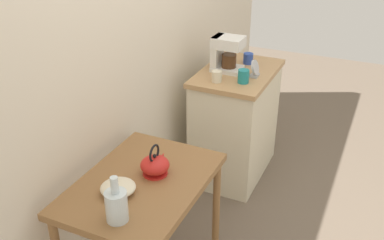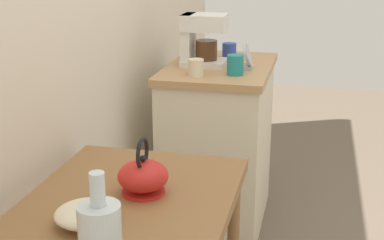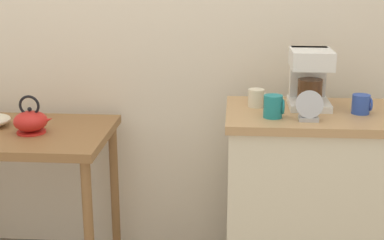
{
  "view_description": "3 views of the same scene",
  "coord_description": "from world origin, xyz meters",
  "px_view_note": "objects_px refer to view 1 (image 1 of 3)",
  "views": [
    {
      "loc": [
        -2.2,
        -1.02,
        2.11
      ],
      "look_at": [
        -0.08,
        -0.03,
        0.88
      ],
      "focal_mm": 41.38,
      "sensor_mm": 36.0,
      "label": 1
    },
    {
      "loc": [
        -1.98,
        -0.51,
        1.49
      ],
      "look_at": [
        -0.1,
        -0.07,
        0.87
      ],
      "focal_mm": 51.68,
      "sensor_mm": 36.0,
      "label": 2
    },
    {
      "loc": [
        0.41,
        -2.42,
        1.53
      ],
      "look_at": [
        0.22,
        -0.04,
        0.85
      ],
      "focal_mm": 52.41,
      "sensor_mm": 36.0,
      "label": 3
    }
  ],
  "objects_px": {
    "bowl_stoneware": "(118,188)",
    "table_clock": "(255,69)",
    "mug_small_cream": "(217,76)",
    "mug_blue": "(248,58)",
    "mug_dark_teal": "(244,76)",
    "glass_carafe_vase": "(116,205)",
    "coffee_maker": "(225,52)",
    "teakettle": "(155,165)"
  },
  "relations": [
    {
      "from": "mug_dark_teal",
      "to": "table_clock",
      "type": "bearing_deg",
      "value": -15.2
    },
    {
      "from": "mug_small_cream",
      "to": "table_clock",
      "type": "relative_size",
      "value": 0.64
    },
    {
      "from": "teakettle",
      "to": "coffee_maker",
      "type": "height_order",
      "value": "coffee_maker"
    },
    {
      "from": "glass_carafe_vase",
      "to": "mug_dark_teal",
      "type": "xyz_separation_m",
      "value": [
        1.49,
        -0.09,
        0.09
      ]
    },
    {
      "from": "bowl_stoneware",
      "to": "mug_blue",
      "type": "bearing_deg",
      "value": -3.42
    },
    {
      "from": "mug_small_cream",
      "to": "table_clock",
      "type": "height_order",
      "value": "table_clock"
    },
    {
      "from": "coffee_maker",
      "to": "mug_blue",
      "type": "height_order",
      "value": "coffee_maker"
    },
    {
      "from": "mug_blue",
      "to": "bowl_stoneware",
      "type": "bearing_deg",
      "value": 176.58
    },
    {
      "from": "mug_dark_teal",
      "to": "table_clock",
      "type": "height_order",
      "value": "table_clock"
    },
    {
      "from": "mug_dark_teal",
      "to": "teakettle",
      "type": "bearing_deg",
      "value": 174.35
    },
    {
      "from": "bowl_stoneware",
      "to": "glass_carafe_vase",
      "type": "relative_size",
      "value": 0.76
    },
    {
      "from": "mug_blue",
      "to": "mug_dark_teal",
      "type": "height_order",
      "value": "mug_dark_teal"
    },
    {
      "from": "mug_dark_teal",
      "to": "bowl_stoneware",
      "type": "bearing_deg",
      "value": 171.64
    },
    {
      "from": "mug_blue",
      "to": "mug_small_cream",
      "type": "xyz_separation_m",
      "value": [
        -0.44,
        0.08,
        -0.0
      ]
    },
    {
      "from": "teakettle",
      "to": "coffee_maker",
      "type": "xyz_separation_m",
      "value": [
        1.26,
        0.1,
        0.21
      ]
    },
    {
      "from": "mug_small_cream",
      "to": "mug_dark_teal",
      "type": "bearing_deg",
      "value": -70.25
    },
    {
      "from": "coffee_maker",
      "to": "table_clock",
      "type": "distance_m",
      "value": 0.26
    },
    {
      "from": "coffee_maker",
      "to": "mug_dark_teal",
      "type": "bearing_deg",
      "value": -129.39
    },
    {
      "from": "coffee_maker",
      "to": "table_clock",
      "type": "relative_size",
      "value": 2.06
    },
    {
      "from": "teakettle",
      "to": "table_clock",
      "type": "height_order",
      "value": "table_clock"
    },
    {
      "from": "glass_carafe_vase",
      "to": "mug_blue",
      "type": "xyz_separation_m",
      "value": [
        1.87,
        0.01,
        0.09
      ]
    },
    {
      "from": "mug_blue",
      "to": "mug_dark_teal",
      "type": "relative_size",
      "value": 0.87
    },
    {
      "from": "bowl_stoneware",
      "to": "coffee_maker",
      "type": "relative_size",
      "value": 0.68
    },
    {
      "from": "coffee_maker",
      "to": "mug_blue",
      "type": "relative_size",
      "value": 3.12
    },
    {
      "from": "glass_carafe_vase",
      "to": "coffee_maker",
      "type": "height_order",
      "value": "coffee_maker"
    },
    {
      "from": "coffee_maker",
      "to": "mug_small_cream",
      "type": "relative_size",
      "value": 3.24
    },
    {
      "from": "mug_dark_teal",
      "to": "mug_small_cream",
      "type": "relative_size",
      "value": 1.19
    },
    {
      "from": "glass_carafe_vase",
      "to": "bowl_stoneware",
      "type": "bearing_deg",
      "value": 32.41
    },
    {
      "from": "coffee_maker",
      "to": "table_clock",
      "type": "bearing_deg",
      "value": -96.55
    },
    {
      "from": "bowl_stoneware",
      "to": "table_clock",
      "type": "xyz_separation_m",
      "value": [
        1.46,
        -0.23,
        0.15
      ]
    },
    {
      "from": "coffee_maker",
      "to": "bowl_stoneware",
      "type": "bearing_deg",
      "value": -179.46
    },
    {
      "from": "bowl_stoneware",
      "to": "mug_small_cream",
      "type": "distance_m",
      "value": 1.26
    },
    {
      "from": "bowl_stoneware",
      "to": "mug_small_cream",
      "type": "relative_size",
      "value": 2.2
    },
    {
      "from": "bowl_stoneware",
      "to": "coffee_maker",
      "type": "distance_m",
      "value": 1.5
    },
    {
      "from": "glass_carafe_vase",
      "to": "mug_small_cream",
      "type": "bearing_deg",
      "value": 3.66
    },
    {
      "from": "bowl_stoneware",
      "to": "table_clock",
      "type": "bearing_deg",
      "value": -9.04
    },
    {
      "from": "coffee_maker",
      "to": "mug_blue",
      "type": "distance_m",
      "value": 0.26
    },
    {
      "from": "bowl_stoneware",
      "to": "mug_small_cream",
      "type": "bearing_deg",
      "value": -0.76
    },
    {
      "from": "bowl_stoneware",
      "to": "glass_carafe_vase",
      "type": "xyz_separation_m",
      "value": [
        -0.17,
        -0.11,
        0.05
      ]
    },
    {
      "from": "bowl_stoneware",
      "to": "coffee_maker",
      "type": "height_order",
      "value": "coffee_maker"
    },
    {
      "from": "mug_small_cream",
      "to": "table_clock",
      "type": "xyz_separation_m",
      "value": [
        0.21,
        -0.22,
        0.02
      ]
    },
    {
      "from": "glass_carafe_vase",
      "to": "mug_blue",
      "type": "bearing_deg",
      "value": 0.19
    }
  ]
}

